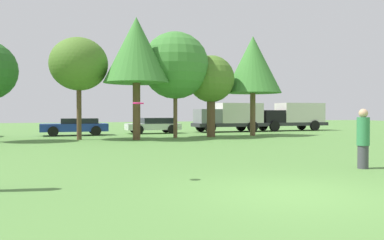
{
  "coord_description": "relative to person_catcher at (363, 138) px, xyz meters",
  "views": [
    {
      "loc": [
        -4.75,
        -6.46,
        1.63
      ],
      "look_at": [
        -0.85,
        3.39,
        1.43
      ],
      "focal_mm": 36.33,
      "sensor_mm": 36.0,
      "label": 1
    }
  ],
  "objects": [
    {
      "name": "delivery_truck_black",
      "position": [
        12.69,
        20.69,
        0.47
      ],
      "size": [
        6.72,
        2.36,
        2.49
      ],
      "rotation": [
        0.0,
        0.0,
        3.11
      ],
      "color": "#2D2D33",
      "rests_on": "ground"
    },
    {
      "name": "parked_car_white",
      "position": [
        -0.39,
        20.6,
        -0.23
      ],
      "size": [
        4.24,
        2.01,
        1.22
      ],
      "rotation": [
        0.0,
        0.0,
        3.11
      ],
      "color": "silver",
      "rests_on": "ground"
    },
    {
      "name": "tree_6",
      "position": [
        5.31,
        15.27,
        4.11
      ],
      "size": [
        4.02,
        4.02,
        7.03
      ],
      "color": "brown",
      "rests_on": "ground"
    },
    {
      "name": "parked_car_blue",
      "position": [
        -6.34,
        20.14,
        -0.22
      ],
      "size": [
        4.64,
        2.21,
        1.22
      ],
      "rotation": [
        0.0,
        0.0,
        3.11
      ],
      "color": "#1E389E",
      "rests_on": "ground"
    },
    {
      "name": "ground_plane",
      "position": [
        -4.05,
        -2.19,
        -0.88
      ],
      "size": [
        120.0,
        120.0,
        0.0
      ],
      "primitive_type": "plane",
      "color": "#54843D"
    },
    {
      "name": "tree_5",
      "position": [
        1.98,
        15.07,
        2.94
      ],
      "size": [
        3.13,
        3.13,
        5.46
      ],
      "color": "brown",
      "rests_on": "ground"
    },
    {
      "name": "person_catcher",
      "position": [
        0.0,
        0.0,
        0.0
      ],
      "size": [
        0.36,
        0.36,
        1.74
      ],
      "rotation": [
        0.0,
        0.0,
        3.1
      ],
      "color": "#3F3F47",
      "rests_on": "ground"
    },
    {
      "name": "tree_4",
      "position": [
        -0.55,
        15.08,
        3.78
      ],
      "size": [
        4.32,
        4.32,
        6.83
      ],
      "color": "brown",
      "rests_on": "ground"
    },
    {
      "name": "frisbee",
      "position": [
        -6.6,
        0.36,
        0.97
      ],
      "size": [
        0.26,
        0.26,
        0.05
      ],
      "color": "#F21E72"
    },
    {
      "name": "tree_3",
      "position": [
        -3.32,
        14.18,
        4.45
      ],
      "size": [
        3.94,
        3.94,
        7.35
      ],
      "color": "brown",
      "rests_on": "ground"
    },
    {
      "name": "delivery_truck_grey",
      "position": [
        6.4,
        20.84,
        0.44
      ],
      "size": [
        6.21,
        2.58,
        2.43
      ],
      "rotation": [
        0.0,
        0.0,
        3.11
      ],
      "color": "#2D2D33",
      "rests_on": "ground"
    },
    {
      "name": "tree_2",
      "position": [
        -6.52,
        15.46,
        3.64
      ],
      "size": [
        3.44,
        3.44,
        6.13
      ],
      "color": "brown",
      "rests_on": "ground"
    }
  ]
}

